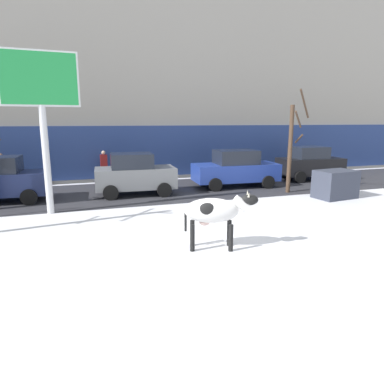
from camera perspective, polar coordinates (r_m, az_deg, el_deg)
ground_plane at (r=9.53m, az=3.67°, el=-8.37°), size 120.00×120.00×0.00m
road_strip at (r=16.40m, az=-5.77°, el=0.22°), size 60.00×5.60×0.01m
building_facade at (r=22.48m, az=-9.67°, el=19.83°), size 44.00×6.10×13.00m
cow_holstein at (r=8.80m, az=3.62°, el=-3.25°), size 1.93×1.00×1.54m
billboard at (r=13.04m, az=-23.90°, el=15.37°), size 2.53×0.35×5.56m
car_navy_hatchback at (r=15.94m, az=-29.25°, el=1.80°), size 3.58×2.06×1.86m
car_grey_hatchback at (r=15.54m, az=-9.50°, el=2.93°), size 3.58×2.06×1.86m
car_blue_sedan at (r=17.36m, az=7.24°, el=3.85°), size 4.28×2.14×1.84m
car_black_hatchback at (r=20.41m, az=18.96°, el=4.54°), size 3.58×2.06×1.86m
pedestrian_near_billboard at (r=19.10m, az=-29.01°, el=3.09°), size 0.36×0.24×1.73m
pedestrian_by_cars at (r=18.75m, az=-14.40°, el=4.07°), size 0.36×0.24×1.73m
pedestrian_far_left at (r=19.11m, az=-29.20°, el=3.08°), size 0.36×0.24×1.73m
bare_tree_far_back at (r=16.30m, az=16.22°, el=7.50°), size 0.98×1.10×4.59m
dumpster at (r=15.95m, az=22.71°, el=1.20°), size 1.83×1.31×1.20m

